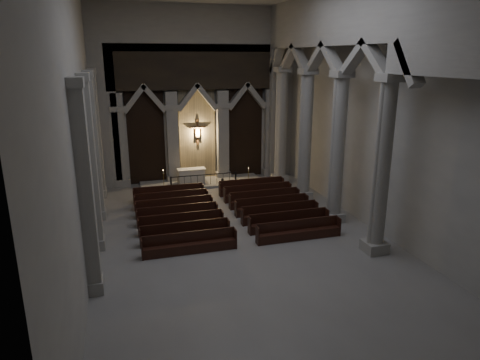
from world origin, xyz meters
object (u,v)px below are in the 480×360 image
(candle_stand_right, at_px, (248,181))
(pews, at_px, (226,212))
(altar_rail, at_px, (204,178))
(candle_stand_left, at_px, (164,186))
(worshipper, at_px, (223,186))
(altar, at_px, (192,175))

(candle_stand_right, bearing_deg, pews, -118.50)
(altar_rail, relative_size, candle_stand_left, 3.07)
(candle_stand_left, relative_size, pews, 0.15)
(candle_stand_left, distance_m, worshipper, 3.97)
(pews, distance_m, worshipper, 4.24)
(candle_stand_left, height_order, candle_stand_right, candle_stand_left)
(altar, bearing_deg, worshipper, -61.18)
(worshipper, bearing_deg, altar_rail, 126.18)
(altar_rail, bearing_deg, candle_stand_left, -172.55)
(candle_stand_right, xyz_separation_m, worshipper, (-2.21, -1.46, 0.20))
(altar, relative_size, candle_stand_left, 1.30)
(worshipper, bearing_deg, candle_stand_left, 169.19)
(altar_rail, xyz_separation_m, candle_stand_left, (-2.78, -0.36, -0.19))
(altar_rail, height_order, worshipper, worshipper)
(altar, relative_size, altar_rail, 0.42)
(altar, distance_m, worshipper, 3.23)
(pews, bearing_deg, candle_stand_left, 115.68)
(candle_stand_left, bearing_deg, altar_rail, 7.45)
(candle_stand_left, relative_size, candle_stand_right, 1.18)
(candle_stand_left, height_order, pews, candle_stand_left)
(candle_stand_left, distance_m, candle_stand_right, 5.83)
(worshipper, bearing_deg, candle_stand_right, 46.95)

